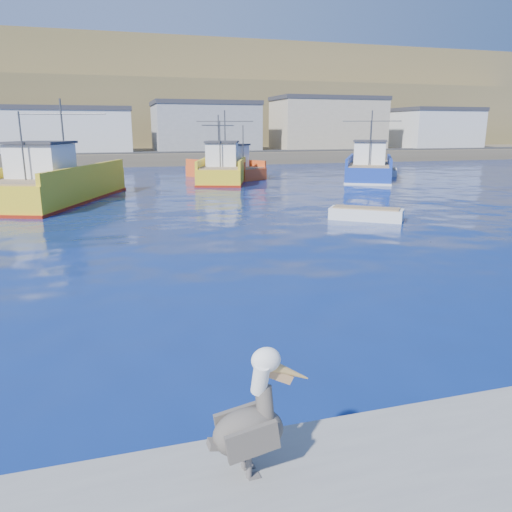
{
  "coord_description": "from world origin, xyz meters",
  "views": [
    {
      "loc": [
        -4.58,
        -9.13,
        4.76
      ],
      "look_at": [
        -0.71,
        3.95,
        1.27
      ],
      "focal_mm": 35.0,
      "sensor_mm": 36.0,
      "label": 1
    }
  ],
  "objects_px": {
    "trawler_blue": "(369,168)",
    "trawler_yellow_a": "(56,184)",
    "pelican": "(252,421)",
    "skiff_mid": "(366,215)",
    "skiff_far": "(390,173)",
    "trawler_yellow_b": "(224,170)",
    "boat_orange": "(227,168)"
  },
  "relations": [
    {
      "from": "trawler_blue",
      "to": "trawler_yellow_a",
      "type": "bearing_deg",
      "value": -164.45
    },
    {
      "from": "pelican",
      "to": "skiff_mid",
      "type": "bearing_deg",
      "value": 57.63
    },
    {
      "from": "skiff_far",
      "to": "pelican",
      "type": "height_order",
      "value": "pelican"
    },
    {
      "from": "trawler_blue",
      "to": "skiff_far",
      "type": "bearing_deg",
      "value": 38.05
    },
    {
      "from": "trawler_blue",
      "to": "trawler_yellow_b",
      "type": "bearing_deg",
      "value": 170.26
    },
    {
      "from": "skiff_mid",
      "to": "pelican",
      "type": "relative_size",
      "value": 2.29
    },
    {
      "from": "trawler_blue",
      "to": "boat_orange",
      "type": "xyz_separation_m",
      "value": [
        -12.78,
        5.28,
        -0.03
      ]
    },
    {
      "from": "trawler_yellow_b",
      "to": "skiff_far",
      "type": "height_order",
      "value": "trawler_yellow_b"
    },
    {
      "from": "skiff_far",
      "to": "pelican",
      "type": "bearing_deg",
      "value": -123.1
    },
    {
      "from": "trawler_yellow_b",
      "to": "pelican",
      "type": "bearing_deg",
      "value": -102.44
    },
    {
      "from": "skiff_far",
      "to": "pelican",
      "type": "relative_size",
      "value": 2.45
    },
    {
      "from": "trawler_yellow_b",
      "to": "trawler_yellow_a",
      "type": "bearing_deg",
      "value": -143.92
    },
    {
      "from": "trawler_yellow_a",
      "to": "trawler_blue",
      "type": "xyz_separation_m",
      "value": [
        27.5,
        7.65,
        -0.11
      ]
    },
    {
      "from": "trawler_yellow_a",
      "to": "pelican",
      "type": "height_order",
      "value": "trawler_yellow_a"
    },
    {
      "from": "pelican",
      "to": "trawler_yellow_b",
      "type": "bearing_deg",
      "value": 77.56
    },
    {
      "from": "trawler_blue",
      "to": "pelican",
      "type": "relative_size",
      "value": 7.16
    },
    {
      "from": "trawler_blue",
      "to": "skiff_far",
      "type": "relative_size",
      "value": 2.92
    },
    {
      "from": "skiff_mid",
      "to": "skiff_far",
      "type": "distance_m",
      "value": 27.87
    },
    {
      "from": "boat_orange",
      "to": "skiff_mid",
      "type": "xyz_separation_m",
      "value": [
        1.75,
        -25.02,
        -0.76
      ]
    },
    {
      "from": "trawler_yellow_b",
      "to": "boat_orange",
      "type": "xyz_separation_m",
      "value": [
        0.97,
        2.91,
        -0.01
      ]
    },
    {
      "from": "trawler_yellow_b",
      "to": "skiff_far",
      "type": "bearing_deg",
      "value": 3.43
    },
    {
      "from": "skiff_mid",
      "to": "skiff_far",
      "type": "height_order",
      "value": "skiff_far"
    },
    {
      "from": "boat_orange",
      "to": "pelican",
      "type": "relative_size",
      "value": 5.16
    },
    {
      "from": "trawler_yellow_b",
      "to": "skiff_mid",
      "type": "relative_size",
      "value": 3.07
    },
    {
      "from": "trawler_blue",
      "to": "boat_orange",
      "type": "bearing_deg",
      "value": 157.57
    },
    {
      "from": "boat_orange",
      "to": "skiff_mid",
      "type": "height_order",
      "value": "boat_orange"
    },
    {
      "from": "trawler_yellow_a",
      "to": "boat_orange",
      "type": "xyz_separation_m",
      "value": [
        14.72,
        12.93,
        -0.13
      ]
    },
    {
      "from": "trawler_yellow_a",
      "to": "skiff_far",
      "type": "distance_m",
      "value": 33.8
    },
    {
      "from": "trawler_blue",
      "to": "pelican",
      "type": "xyz_separation_m",
      "value": [
        -22.69,
        -38.12,
        0.16
      ]
    },
    {
      "from": "trawler_yellow_a",
      "to": "trawler_blue",
      "type": "relative_size",
      "value": 1.18
    },
    {
      "from": "boat_orange",
      "to": "trawler_yellow_a",
      "type": "bearing_deg",
      "value": -138.7
    },
    {
      "from": "trawler_yellow_b",
      "to": "boat_orange",
      "type": "relative_size",
      "value": 1.36
    }
  ]
}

